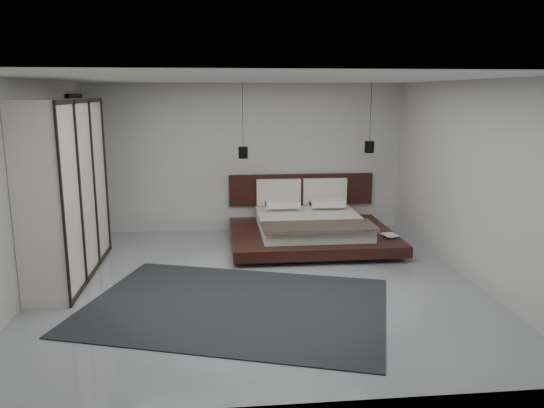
{
  "coord_description": "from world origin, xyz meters",
  "views": [
    {
      "loc": [
        -0.54,
        -7.06,
        2.62
      ],
      "look_at": [
        0.31,
        1.2,
        0.87
      ],
      "focal_mm": 35.0,
      "sensor_mm": 36.0,
      "label": 1
    }
  ],
  "objects": [
    {
      "name": "lattice_screen",
      "position": [
        -2.95,
        2.45,
        1.3
      ],
      "size": [
        0.05,
        0.9,
        2.6
      ],
      "primitive_type": "cube",
      "color": "black",
      "rests_on": "floor"
    },
    {
      "name": "wardrobe",
      "position": [
        -2.7,
        0.62,
        1.27
      ],
      "size": [
        0.61,
        2.59,
        2.54
      ],
      "color": "silver",
      "rests_on": "floor"
    },
    {
      "name": "rug",
      "position": [
        -0.35,
        -0.82,
        0.01
      ],
      "size": [
        4.31,
        3.63,
        0.02
      ],
      "primitive_type": "cube",
      "rotation": [
        0.0,
        0.0,
        -0.31
      ],
      "color": "black",
      "rests_on": "floor"
    },
    {
      "name": "floor",
      "position": [
        0.0,
        0.0,
        0.0
      ],
      "size": [
        6.0,
        6.0,
        0.0
      ],
      "primitive_type": "plane",
      "color": "gray",
      "rests_on": "ground"
    },
    {
      "name": "wall_left",
      "position": [
        -3.0,
        0.0,
        1.4
      ],
      "size": [
        0.0,
        6.0,
        6.0
      ],
      "primitive_type": "plane",
      "rotation": [
        1.57,
        0.0,
        1.57
      ],
      "color": "#B9B9B6",
      "rests_on": "floor"
    },
    {
      "name": "ceiling",
      "position": [
        0.0,
        0.0,
        2.8
      ],
      "size": [
        6.0,
        6.0,
        0.0
      ],
      "primitive_type": "plane",
      "rotation": [
        3.14,
        0.0,
        0.0
      ],
      "color": "white",
      "rests_on": "wall_back"
    },
    {
      "name": "wall_front",
      "position": [
        0.0,
        -3.0,
        1.4
      ],
      "size": [
        6.0,
        0.0,
        6.0
      ],
      "primitive_type": "plane",
      "rotation": [
        -1.57,
        0.0,
        0.0
      ],
      "color": "#B9B9B6",
      "rests_on": "floor"
    },
    {
      "name": "bed",
      "position": [
        1.07,
        1.91,
        0.29
      ],
      "size": [
        2.8,
        2.4,
        1.08
      ],
      "color": "black",
      "rests_on": "floor"
    },
    {
      "name": "book_lower",
      "position": [
        2.22,
        1.25,
        0.27
      ],
      "size": [
        0.3,
        0.34,
        0.03
      ],
      "primitive_type": "imported",
      "rotation": [
        0.0,
        0.0,
        0.4
      ],
      "color": "#99724C",
      "rests_on": "bed"
    },
    {
      "name": "pendant_left",
      "position": [
        -0.08,
        2.35,
        1.58
      ],
      "size": [
        0.17,
        0.17,
        1.33
      ],
      "color": "black",
      "rests_on": "ceiling"
    },
    {
      "name": "wall_back",
      "position": [
        0.0,
        3.0,
        1.4
      ],
      "size": [
        6.0,
        0.0,
        6.0
      ],
      "primitive_type": "plane",
      "rotation": [
        1.57,
        0.0,
        0.0
      ],
      "color": "#B9B9B6",
      "rests_on": "floor"
    },
    {
      "name": "pendant_right",
      "position": [
        2.22,
        2.35,
        1.66
      ],
      "size": [
        0.17,
        0.17,
        1.25
      ],
      "color": "black",
      "rests_on": "ceiling"
    },
    {
      "name": "wall_right",
      "position": [
        3.0,
        0.0,
        1.4
      ],
      "size": [
        0.0,
        6.0,
        6.0
      ],
      "primitive_type": "plane",
      "rotation": [
        1.57,
        0.0,
        -1.57
      ],
      "color": "#B9B9B6",
      "rests_on": "floor"
    },
    {
      "name": "book_upper",
      "position": [
        2.2,
        1.22,
        0.3
      ],
      "size": [
        0.21,
        0.28,
        0.02
      ],
      "primitive_type": "imported",
      "rotation": [
        0.0,
        0.0,
        0.01
      ],
      "color": "#99724C",
      "rests_on": "book_lower"
    }
  ]
}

